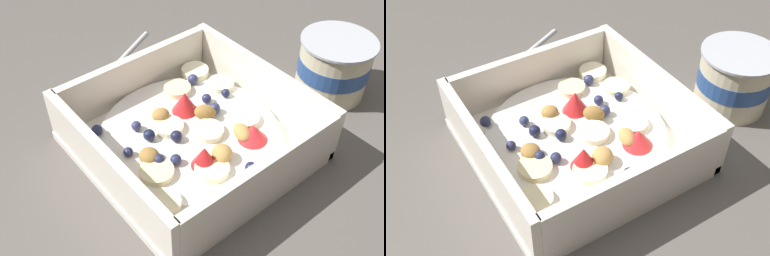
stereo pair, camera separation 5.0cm
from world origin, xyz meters
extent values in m
plane|color=#56514C|center=(0.00, 0.00, 0.00)|extent=(2.40, 2.40, 0.00)
cube|color=white|center=(0.00, 0.00, 0.01)|extent=(0.22, 0.22, 0.01)
cube|color=white|center=(0.00, -0.10, 0.03)|extent=(0.22, 0.01, 0.07)
cube|color=white|center=(0.00, 0.11, 0.03)|extent=(0.22, 0.01, 0.07)
cube|color=white|center=(-0.10, 0.00, 0.03)|extent=(0.01, 0.20, 0.07)
cube|color=white|center=(0.11, 0.00, 0.03)|extent=(0.01, 0.20, 0.07)
cylinder|color=white|center=(0.00, 0.00, 0.02)|extent=(0.20, 0.20, 0.01)
cylinder|color=#F7EFC6|center=(-0.08, 0.07, 0.03)|extent=(0.04, 0.04, 0.01)
cylinder|color=#F4EAB7|center=(0.06, -0.02, 0.03)|extent=(0.04, 0.04, 0.01)
cylinder|color=#F7EFC6|center=(0.02, 0.06, 0.03)|extent=(0.05, 0.05, 0.01)
cylinder|color=#F7EFC6|center=(-0.02, -0.01, 0.03)|extent=(0.04, 0.04, 0.01)
cylinder|color=#F4EAB7|center=(0.06, -0.08, 0.03)|extent=(0.04, 0.04, 0.01)
cylinder|color=#F7EFC6|center=(0.01, 0.01, 0.03)|extent=(0.05, 0.05, 0.01)
cylinder|color=beige|center=(-0.06, 0.03, 0.03)|extent=(0.03, 0.03, 0.01)
cylinder|color=beige|center=(0.03, -0.06, 0.03)|extent=(0.04, 0.04, 0.01)
cylinder|color=#F4EAB7|center=(-0.04, 0.08, 0.03)|extent=(0.03, 0.03, 0.01)
cone|color=red|center=(0.05, 0.04, 0.03)|extent=(0.04, 0.04, 0.02)
cone|color=red|center=(-0.03, 0.02, 0.04)|extent=(0.04, 0.04, 0.03)
cone|color=red|center=(0.05, -0.02, 0.04)|extent=(0.03, 0.03, 0.02)
sphere|color=#23284C|center=(0.03, -0.04, 0.03)|extent=(0.01, 0.01, 0.01)
sphere|color=#191E3D|center=(0.08, 0.01, 0.03)|extent=(0.01, 0.01, 0.01)
sphere|color=navy|center=(-0.01, 0.04, 0.03)|extent=(0.01, 0.01, 0.01)
sphere|color=#23284C|center=(0.02, -0.05, 0.03)|extent=(0.01, 0.01, 0.01)
sphere|color=#23284C|center=(-0.06, -0.08, 0.03)|extent=(0.01, 0.01, 0.01)
sphere|color=#191E3D|center=(-0.02, 0.07, 0.03)|extent=(0.01, 0.01, 0.01)
sphere|color=#23284C|center=(-0.03, 0.05, 0.03)|extent=(0.01, 0.01, 0.01)
sphere|color=navy|center=(-0.06, 0.06, 0.03)|extent=(0.01, 0.01, 0.01)
sphere|color=#191E3D|center=(0.00, -0.02, 0.03)|extent=(0.01, 0.01, 0.01)
sphere|color=#23284C|center=(-0.01, -0.07, 0.03)|extent=(0.01, 0.01, 0.01)
sphere|color=navy|center=(-0.04, -0.04, 0.03)|extent=(0.01, 0.01, 0.01)
sphere|color=#191E3D|center=(-0.02, -0.04, 0.03)|extent=(0.01, 0.01, 0.01)
ellipsoid|color=#AD7F42|center=(-0.04, -0.01, 0.03)|extent=(0.02, 0.02, 0.01)
ellipsoid|color=olive|center=(0.01, -0.06, 0.03)|extent=(0.02, 0.02, 0.01)
ellipsoid|color=tan|center=(0.05, 0.00, 0.03)|extent=(0.03, 0.03, 0.02)
ellipsoid|color=olive|center=(-0.01, 0.03, 0.03)|extent=(0.03, 0.03, 0.02)
ellipsoid|color=tan|center=(0.04, 0.04, 0.03)|extent=(0.03, 0.02, 0.01)
ellipsoid|color=silver|center=(-0.16, -0.03, 0.00)|extent=(0.05, 0.06, 0.01)
cylinder|color=silver|center=(-0.20, 0.04, 0.00)|extent=(0.06, 0.11, 0.01)
cylinder|color=beige|center=(0.03, 0.20, 0.04)|extent=(0.08, 0.08, 0.07)
cylinder|color=#2D5193|center=(0.03, 0.20, 0.04)|extent=(0.09, 0.09, 0.02)
cylinder|color=#B7BCC6|center=(0.03, 0.20, 0.07)|extent=(0.09, 0.09, 0.00)
camera|label=1|loc=(0.28, -0.23, 0.37)|focal=43.95mm
camera|label=2|loc=(0.31, -0.19, 0.37)|focal=43.95mm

